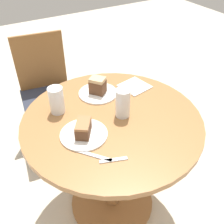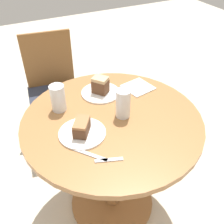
{
  "view_description": "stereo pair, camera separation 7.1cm",
  "coord_description": "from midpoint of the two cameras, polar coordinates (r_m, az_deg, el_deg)",
  "views": [
    {
      "loc": [
        -0.54,
        -0.92,
        1.64
      ],
      "look_at": [
        0.0,
        0.0,
        0.8
      ],
      "focal_mm": 42.0,
      "sensor_mm": 36.0,
      "label": 1
    },
    {
      "loc": [
        -0.47,
        -0.95,
        1.64
      ],
      "look_at": [
        0.0,
        0.0,
        0.8
      ],
      "focal_mm": 42.0,
      "sensor_mm": 36.0,
      "label": 2
    }
  ],
  "objects": [
    {
      "name": "ground_plane",
      "position": [
        1.95,
        -1.11,
        -18.97
      ],
      "size": [
        8.0,
        8.0,
        0.0
      ],
      "primitive_type": "plane",
      "color": "beige"
    },
    {
      "name": "table",
      "position": [
        1.52,
        -1.36,
        -7.54
      ],
      "size": [
        0.95,
        0.95,
        0.76
      ],
      "color": "#9E6B3D",
      "rests_on": "ground_plane"
    },
    {
      "name": "chair",
      "position": [
        2.17,
        -14.79,
        4.18
      ],
      "size": [
        0.47,
        0.49,
        0.91
      ],
      "rotation": [
        0.0,
        0.0,
        -0.14
      ],
      "color": "brown",
      "rests_on": "ground_plane"
    },
    {
      "name": "plate_near",
      "position": [
        1.29,
        -7.74,
        -4.88
      ],
      "size": [
        0.23,
        0.23,
        0.01
      ],
      "color": "white",
      "rests_on": "table"
    },
    {
      "name": "plate_far",
      "position": [
        1.56,
        -4.38,
        4.1
      ],
      "size": [
        0.23,
        0.23,
        0.01
      ],
      "color": "white",
      "rests_on": "table"
    },
    {
      "name": "cake_slice_near",
      "position": [
        1.26,
        -7.89,
        -3.54
      ],
      "size": [
        0.11,
        0.12,
        0.07
      ],
      "rotation": [
        0.0,
        0.0,
        2.53
      ],
      "color": "brown",
      "rests_on": "plate_near"
    },
    {
      "name": "cake_slice_far",
      "position": [
        1.53,
        -4.47,
        5.77
      ],
      "size": [
        0.11,
        0.11,
        0.1
      ],
      "rotation": [
        0.0,
        0.0,
        0.66
      ],
      "color": "brown",
      "rests_on": "plate_far"
    },
    {
      "name": "glass_lemonade",
      "position": [
        1.35,
        0.85,
        1.69
      ],
      "size": [
        0.08,
        0.08,
        0.16
      ],
      "color": "beige",
      "rests_on": "table"
    },
    {
      "name": "glass_water",
      "position": [
        1.42,
        -13.35,
        2.19
      ],
      "size": [
        0.08,
        0.08,
        0.15
      ],
      "color": "silver",
      "rests_on": "table"
    },
    {
      "name": "napkin_stack",
      "position": [
        1.62,
        3.69,
        5.56
      ],
      "size": [
        0.18,
        0.18,
        0.01
      ],
      "rotation": [
        0.0,
        0.0,
        0.18
      ],
      "color": "white",
      "rests_on": "table"
    },
    {
      "name": "fork",
      "position": [
        1.19,
        -5.9,
        -9.38
      ],
      "size": [
        0.13,
        0.15,
        0.0
      ],
      "rotation": [
        0.0,
        0.0,
        2.25
      ],
      "color": "silver",
      "rests_on": "table"
    },
    {
      "name": "spoon",
      "position": [
        1.16,
        -1.48,
        -10.43
      ],
      "size": [
        0.12,
        0.06,
        0.0
      ],
      "rotation": [
        0.0,
        0.0,
        2.8
      ],
      "color": "silver",
      "rests_on": "table"
    }
  ]
}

